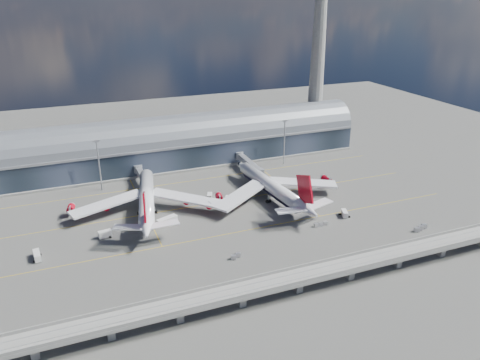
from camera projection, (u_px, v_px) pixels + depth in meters
name	position (u px, v px, depth m)	size (l,w,h in m)	color
ground	(237.00, 220.00, 200.74)	(500.00, 500.00, 0.00)	#474744
taxi_lines	(220.00, 200.00, 219.73)	(200.00, 80.12, 0.01)	gold
terminal	(186.00, 143.00, 263.42)	(200.00, 30.00, 28.00)	#1D2630
control_tower	(318.00, 61.00, 281.65)	(19.00, 19.00, 103.00)	gray
guideway	(299.00, 278.00, 151.49)	(220.00, 8.50, 7.20)	gray
floodlight_mast_left	(99.00, 164.00, 225.62)	(3.00, 0.70, 25.70)	gray
floodlight_mast_right	(284.00, 141.00, 260.00)	(3.00, 0.70, 25.70)	gray
airliner_left	(146.00, 199.00, 205.46)	(67.91, 71.51, 21.90)	white
airliner_right	(272.00, 188.00, 218.48)	(68.02, 71.11, 22.55)	white
jet_bridge_left	(142.00, 176.00, 234.01)	(4.40, 28.00, 7.25)	gray
jet_bridge_right	(248.00, 163.00, 251.90)	(4.40, 32.00, 7.25)	gray
service_truck_0	(37.00, 256.00, 171.28)	(2.91, 6.86, 2.76)	silver
service_truck_1	(105.00, 234.00, 186.16)	(5.41, 3.18, 2.96)	silver
service_truck_2	(167.00, 221.00, 196.25)	(9.48, 5.75, 3.32)	silver
service_truck_3	(345.00, 214.00, 203.63)	(3.81, 5.73, 2.59)	silver
service_truck_4	(210.00, 196.00, 220.37)	(3.71, 5.06, 2.67)	silver
service_truck_5	(231.00, 199.00, 217.99)	(5.38, 4.77, 2.53)	silver
cargo_train_0	(236.00, 256.00, 172.13)	(4.68, 2.95, 1.52)	gray
cargo_train_1	(321.00, 224.00, 195.61)	(6.55, 1.63, 1.45)	gray
cargo_train_2	(421.00, 228.00, 192.32)	(7.76, 3.73, 1.71)	gray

